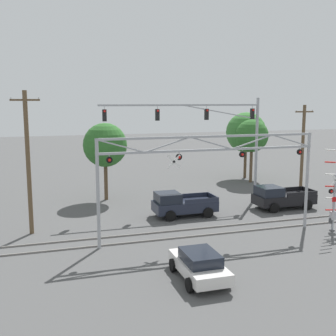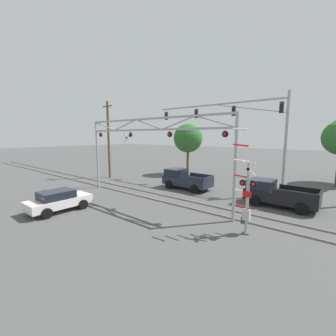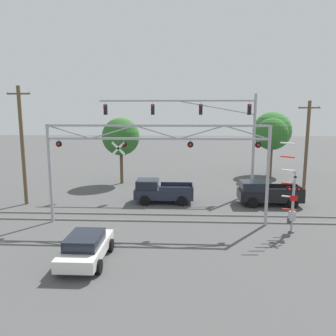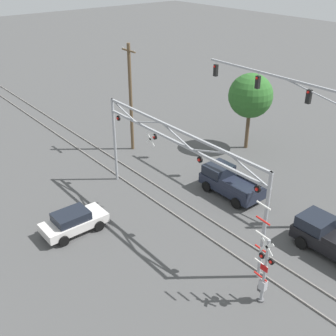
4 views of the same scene
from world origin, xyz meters
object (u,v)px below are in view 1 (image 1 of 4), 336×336
Objects in this scene: utility_pole_left at (28,161)px; background_tree_far_right_verge at (105,145)px; pickup_truck_lead at (181,204)px; sedan_waiting at (199,264)px; utility_pole_right at (302,150)px; background_tree_beyond_span at (252,136)px; crossing_signal_mast at (333,202)px; pickup_truck_following at (281,197)px; crossing_gantry at (211,163)px; background_tree_far_left_verge at (246,132)px; traffic_signal_span at (219,129)px.

utility_pole_left reaches higher than background_tree_far_right_verge.
sedan_waiting is (-2.89, -10.95, -0.18)m from pickup_truck_lead.
utility_pole_right reaches higher than background_tree_far_right_verge.
background_tree_beyond_span is at bearing 12.01° from background_tree_far_right_verge.
background_tree_far_right_verge reaches higher than pickup_truck_lead.
crossing_signal_mast is 1.14× the size of pickup_truck_following.
pickup_truck_following is 0.53× the size of utility_pole_left.
crossing_signal_mast is (8.25, -1.27, -2.83)m from crossing_gantry.
pickup_truck_following is 0.59× the size of utility_pole_right.
background_tree_far_left_verge reaches higher than crossing_signal_mast.
sedan_waiting is at bearing -158.08° from crossing_signal_mast.
utility_pole_right is (4.13, 9.48, 2.29)m from crossing_signal_mast.
utility_pole_left is 24.93m from background_tree_beyond_span.
crossing_gantry is 1.04× the size of traffic_signal_span.
utility_pole_right reaches higher than background_tree_far_left_verge.
background_tree_far_right_verge reaches higher than sedan_waiting.
sedan_waiting is 18.50m from background_tree_far_right_verge.
traffic_signal_span is 2.04× the size of background_tree_far_right_verge.
traffic_signal_span reaches higher than background_tree_beyond_span.
traffic_signal_span is 2.05× the size of background_tree_beyond_span.
traffic_signal_span is at bearing 138.79° from pickup_truck_following.
utility_pole_right is at bearing -81.72° from background_tree_beyond_span.
utility_pole_right reaches higher than crossing_gantry.
background_tree_beyond_span is (11.31, 15.58, 0.14)m from crossing_gantry.
traffic_signal_span is 2.91× the size of pickup_truck_lead.
crossing_signal_mast is 17.37m from background_tree_beyond_span.
sedan_waiting is at bearing -123.82° from background_tree_beyond_span.
background_tree_far_left_verge is (3.70, 19.39, 3.14)m from crossing_signal_mast.
utility_pole_left reaches higher than crossing_signal_mast.
utility_pole_left reaches higher than crossing_gantry.
crossing_gantry is 3.04× the size of pickup_truck_lead.
crossing_gantry is 2.95× the size of pickup_truck_following.
utility_pole_left reaches higher than pickup_truck_following.
crossing_gantry is 1.55× the size of utility_pole_left.
crossing_signal_mast is 6.27m from pickup_truck_following.
crossing_signal_mast is 18.85m from background_tree_far_right_verge.
utility_pole_right is 1.12× the size of background_tree_far_left_verge.
traffic_signal_span is at bearing 178.59° from utility_pole_right.
background_tree_far_left_verge reaches higher than pickup_truck_lead.
background_tree_far_left_verge is 17.65m from background_tree_far_right_verge.
background_tree_far_left_verge is (7.69, 9.70, -1.19)m from traffic_signal_span.
pickup_truck_lead is 0.70× the size of background_tree_beyond_span.
background_tree_beyond_span is at bearing 27.32° from utility_pole_left.
traffic_signal_span reaches higher than background_tree_far_left_verge.
utility_pole_right is at bearing 9.97° from utility_pole_left.
sedan_waiting is 0.55× the size of background_tree_far_left_verge.
utility_pole_right reaches higher than background_tree_beyond_span.
utility_pole_right is (8.12, -0.20, -2.04)m from traffic_signal_span.
utility_pole_right reaches higher than crossing_signal_mast.
utility_pole_left is at bearing -164.17° from traffic_signal_span.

